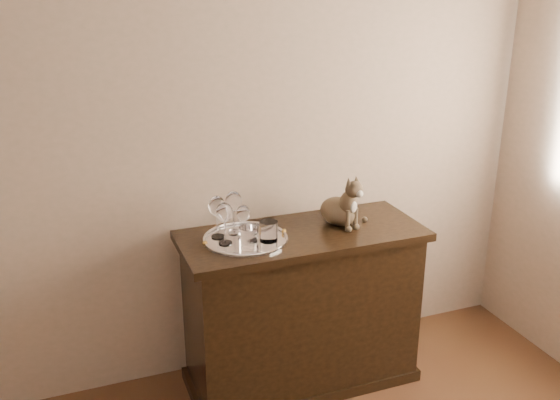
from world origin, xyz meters
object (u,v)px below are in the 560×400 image
Objects in this scene: wine_glass_d at (243,222)px; tumbler_a at (269,231)px; wine_glass_b at (234,212)px; tumbler_b at (249,238)px; tray at (246,240)px; wine_glass_a at (217,217)px; cat at (339,198)px; sideboard at (301,309)px; wine_glass_c at (225,223)px.

wine_glass_d reaches higher than tumbler_a.
wine_glass_b reaches higher than tumbler_b.
tray is 4.07× the size of tumbler_b.
wine_glass_a is 2.11× the size of tumbler_b.
wine_glass_d is 0.63× the size of cat.
wine_glass_d is 1.77× the size of tumbler_a.
sideboard is 5.92× the size of wine_glass_c.
cat is (0.53, -0.06, 0.02)m from wine_glass_b.
tumbler_b is at bearing -160.50° from tumbler_a.
wine_glass_d is 1.74× the size of tumbler_b.
wine_glass_a is 1.21× the size of wine_glass_d.
tray is 1.97× the size of wine_glass_c.
tumbler_b reaches higher than tray.
sideboard is 0.60m from cat.
tray is 1.91× the size of wine_glass_b.
sideboard is at bearing -0.52° from wine_glass_d.
wine_glass_a is at bearing 147.40° from wine_glass_d.
wine_glass_a is at bearing 98.44° from wine_glass_c.
tumbler_b is 0.54m from cat.
wine_glass_b is at bearing 158.19° from cat.
wine_glass_b is 0.53m from cat.
wine_glass_c is at bearing -171.07° from wine_glass_d.
tumbler_b is (0.09, -0.08, -0.05)m from wine_glass_c.
wine_glass_c is 1.19× the size of wine_glass_d.
tumbler_b is at bearing -98.51° from tray.
wine_glass_c is 2.10× the size of tumbler_a.
wine_glass_c is (0.01, -0.08, -0.00)m from wine_glass_a.
sideboard is 12.21× the size of tumbler_b.
tray is at bearing -75.06° from wine_glass_b.
tray is at bearing -14.46° from wine_glass_d.
tumbler_a is 0.36× the size of cat.
wine_glass_c reaches higher than tumbler_b.
wine_glass_a reaches higher than sideboard.
wine_glass_b is at bearing 16.13° from wine_glass_a.
wine_glass_b reaches higher than wine_glass_d.
tray is 0.15m from wine_glass_b.
tray reaches higher than sideboard.
wine_glass_d is (0.02, -0.09, -0.02)m from wine_glass_b.
wine_glass_c is at bearing 136.71° from tumbler_b.
wine_glass_b reaches higher than tumbler_a.
wine_glass_c is 0.13m from tumbler_b.
sideboard is 3.00× the size of tray.
wine_glass_d is 0.12m from tumbler_a.
tumbler_a is 0.43m from cat.
cat is at bearing 10.06° from sideboard.
tumbler_a is (0.20, -0.04, -0.05)m from wine_glass_c.
wine_glass_b is at bearing 163.06° from sideboard.
tray is 0.17m from wine_glass_a.
wine_glass_c is 2.06× the size of tumbler_b.
wine_glass_c is (-0.08, -0.11, -0.00)m from wine_glass_b.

